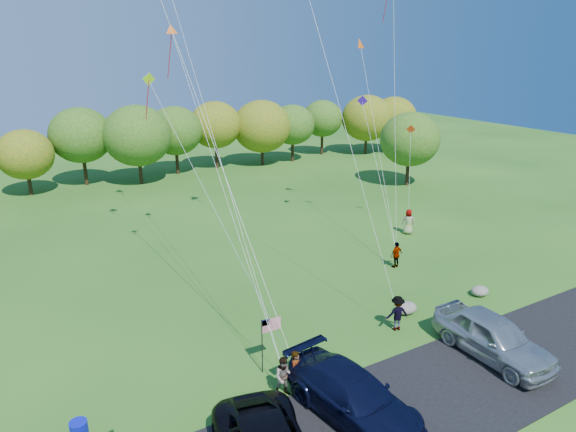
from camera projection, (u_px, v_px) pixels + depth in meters
name	position (u px, v px, depth m)	size (l,w,h in m)	color
ground	(346.00, 359.00, 23.47)	(140.00, 140.00, 0.00)	#215317
asphalt_lane	(407.00, 409.00, 20.18)	(44.00, 6.00, 0.06)	black
treeline	(150.00, 138.00, 52.36)	(77.11, 27.98, 8.18)	#332412
minivan_navy	(353.00, 396.00, 19.49)	(2.51, 6.16, 1.79)	black
minivan_silver	(493.00, 336.00, 23.32)	(2.35, 5.83, 1.99)	#A7AEB1
flyer_a	(296.00, 371.00, 21.00)	(0.68, 0.45, 1.87)	#4C4C59
flyer_b	(284.00, 377.00, 20.75)	(0.85, 0.66, 1.75)	#4C4C59
flyer_c	(397.00, 313.00, 25.62)	(1.19, 0.68, 1.84)	#4C4C59
flyer_d	(396.00, 255.00, 32.97)	(1.02, 0.42, 1.73)	#4C4C59
flyer_e	(408.00, 222.00, 38.88)	(0.95, 0.62, 1.94)	#4C4C59
flag_assembly	(268.00, 332.00, 22.05)	(0.95, 0.62, 2.57)	black
boulder_near	(406.00, 308.00, 27.40)	(1.23, 0.97, 0.62)	gray
boulder_far	(480.00, 291.00, 29.38)	(1.07, 0.89, 0.56)	gray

